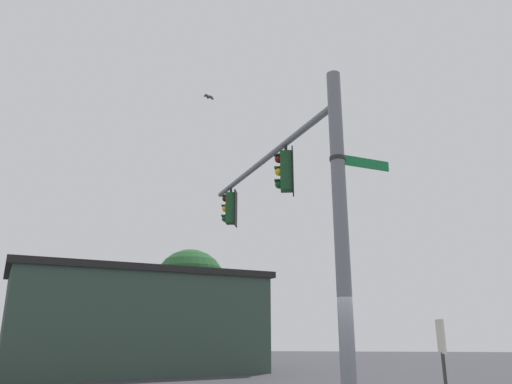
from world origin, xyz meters
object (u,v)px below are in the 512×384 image
(traffic_light_mid_inner, at_px, (230,208))
(bird_flying, at_px, (209,97))
(traffic_light_nearest_pole, at_px, (285,171))
(historical_marker, at_px, (442,352))
(street_name_sign, at_px, (351,161))

(traffic_light_mid_inner, height_order, bird_flying, bird_flying)
(traffic_light_nearest_pole, height_order, historical_marker, traffic_light_nearest_pole)
(street_name_sign, height_order, bird_flying, bird_flying)
(traffic_light_nearest_pole, distance_m, traffic_light_mid_inner, 4.19)
(traffic_light_mid_inner, xyz_separation_m, historical_marker, (-3.54, -5.53, -4.45))
(traffic_light_nearest_pole, distance_m, historical_marker, 5.66)
(traffic_light_nearest_pole, height_order, bird_flying, bird_flying)
(traffic_light_nearest_pole, bearing_deg, bird_flying, 54.23)
(traffic_light_nearest_pole, relative_size, bird_flying, 4.23)
(traffic_light_mid_inner, bearing_deg, traffic_light_nearest_pole, -151.13)
(traffic_light_mid_inner, relative_size, historical_marker, 0.62)
(traffic_light_mid_inner, distance_m, historical_marker, 7.93)
(traffic_light_mid_inner, bearing_deg, historical_marker, -122.66)
(street_name_sign, bearing_deg, bird_flying, 46.76)
(traffic_light_mid_inner, xyz_separation_m, bird_flying, (-1.89, 0.45, 3.20))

